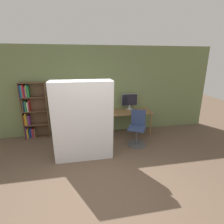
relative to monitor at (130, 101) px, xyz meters
The scene contains 8 objects.
ground_plane 3.28m from the monitor, 114.02° to the right, with size 16.00×16.00×0.00m, color brown.
wall_back 1.32m from the monitor, behind, with size 8.00×0.06×2.70m.
desk 0.45m from the monitor, 110.52° to the right, with size 1.39×0.68×0.74m.
monitor is the anchor object (origin of this frame).
office_chair 1.17m from the monitor, 93.26° to the right, with size 0.59×0.59×0.97m.
bookshelf 2.97m from the monitor, behind, with size 0.72×0.26×1.68m.
mattress_near 2.20m from the monitor, 133.76° to the right, with size 1.34×0.27×1.88m.
mattress_far 2.03m from the monitor, 138.56° to the right, with size 1.34×0.20×1.87m.
Camera 1 is at (-0.32, -2.43, 2.30)m, focal length 28.00 mm.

